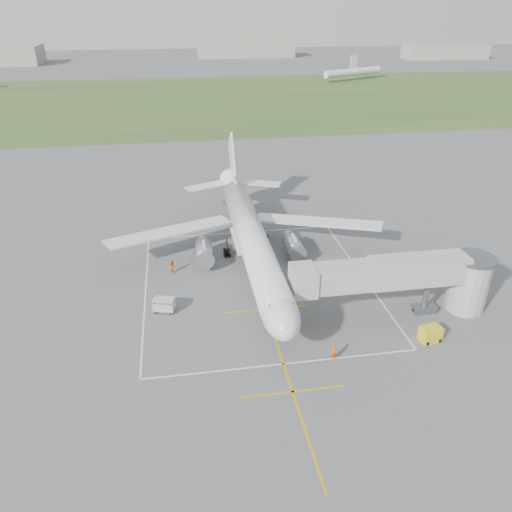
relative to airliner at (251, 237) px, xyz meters
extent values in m
plane|color=#535255|center=(0.00, -0.75, -4.39)|extent=(700.00, 700.00, 0.00)
cube|color=#345424|center=(0.00, 129.25, -4.38)|extent=(700.00, 120.00, 0.02)
cube|color=#C1930B|center=(0.00, -5.75, -4.38)|extent=(0.25, 60.00, 0.01)
cube|color=#C1930B|center=(0.00, -24.75, -4.38)|extent=(10.00, 0.25, 0.01)
cube|color=#C1930B|center=(0.00, -10.75, -4.38)|extent=(10.00, 0.25, 0.01)
cube|color=silver|center=(0.00, 11.25, -4.38)|extent=(28.00, 0.20, 0.01)
cube|color=silver|center=(0.00, -20.75, -4.38)|extent=(28.00, 0.20, 0.01)
cube|color=silver|center=(-14.00, -4.75, -4.38)|extent=(0.20, 32.00, 0.01)
cube|color=silver|center=(14.00, -4.75, -4.38)|extent=(0.20, 32.00, 0.01)
cylinder|color=silver|center=(0.00, -0.75, 0.11)|extent=(3.80, 36.00, 3.80)
ellipsoid|color=silver|center=(0.00, -18.75, 0.11)|extent=(3.80, 7.22, 3.80)
cube|color=black|center=(0.00, -19.65, 1.16)|extent=(2.40, 1.60, 0.99)
cone|color=silver|center=(0.00, 19.75, 0.51)|extent=(3.80, 6.00, 3.80)
cube|color=silver|center=(10.50, 5.25, -0.74)|extent=(17.93, 11.24, 1.23)
cube|color=silver|center=(-10.50, 5.25, -0.74)|extent=(17.93, 11.24, 1.23)
cube|color=silver|center=(0.00, 2.25, -1.44)|extent=(4.20, 8.00, 0.50)
cube|color=silver|center=(0.00, 20.45, 4.81)|extent=(0.30, 7.89, 8.65)
cube|color=silver|center=(0.00, 18.25, 1.81)|extent=(0.35, 5.00, 1.20)
cube|color=silver|center=(4.20, 19.45, 0.71)|extent=(7.85, 5.03, 0.20)
cube|color=silver|center=(-4.20, 19.45, 0.71)|extent=(7.85, 5.03, 0.20)
cylinder|color=gray|center=(6.20, 1.75, -2.49)|extent=(2.30, 4.20, 2.30)
cube|color=silver|center=(6.20, 1.45, -1.69)|extent=(0.25, 2.40, 1.20)
cylinder|color=gray|center=(-6.20, 1.75, -2.49)|extent=(2.30, 4.20, 2.30)
cube|color=silver|center=(-6.20, 1.45, -1.69)|extent=(0.25, 2.40, 1.20)
cylinder|color=black|center=(0.00, -15.25, -3.09)|extent=(0.18, 0.18, 2.60)
cylinder|color=black|center=(-0.11, -15.25, -3.99)|extent=(0.28, 0.80, 0.80)
cylinder|color=black|center=(0.11, -15.25, -3.99)|extent=(0.28, 0.80, 0.80)
cylinder|color=black|center=(2.90, 3.75, -2.99)|extent=(0.22, 0.22, 2.80)
cylinder|color=black|center=(2.62, 3.40, -3.91)|extent=(0.32, 0.96, 0.96)
cylinder|color=black|center=(3.18, 3.40, -3.91)|extent=(0.32, 0.96, 0.96)
cylinder|color=black|center=(2.62, 4.10, -3.91)|extent=(0.32, 0.96, 0.96)
cylinder|color=black|center=(3.18, 4.10, -3.91)|extent=(0.32, 0.96, 0.96)
cylinder|color=black|center=(-2.90, 3.75, -2.99)|extent=(0.22, 0.22, 2.80)
cylinder|color=black|center=(-3.18, 3.40, -3.91)|extent=(0.32, 0.96, 0.96)
cylinder|color=black|center=(-2.62, 3.40, -3.91)|extent=(0.32, 0.96, 0.96)
cylinder|color=black|center=(-3.18, 4.10, -3.91)|extent=(0.32, 0.96, 0.96)
cylinder|color=black|center=(-2.62, 4.10, -3.91)|extent=(0.32, 0.96, 0.96)
cube|color=#9B948C|center=(7.74, -14.25, 1.21)|extent=(11.09, 2.90, 2.80)
cube|color=#9B948C|center=(16.46, -14.25, 1.31)|extent=(11.09, 3.10, 3.00)
cube|color=#9B948C|center=(3.40, -14.25, 1.21)|extent=(2.60, 3.40, 3.00)
cylinder|color=#595B61|center=(18.00, -14.25, -2.29)|extent=(0.70, 0.70, 4.20)
cube|color=#595B61|center=(18.00, -14.25, -3.94)|extent=(2.60, 1.40, 0.90)
cylinder|color=#9B948C|center=(23.00, -14.25, -1.19)|extent=(4.40, 4.40, 6.40)
cylinder|color=#595B61|center=(23.00, -14.25, 2.21)|extent=(5.00, 5.00, 0.30)
cylinder|color=black|center=(17.00, -14.25, -4.04)|extent=(0.70, 0.30, 0.70)
cylinder|color=black|center=(19.00, -14.25, -4.04)|extent=(0.70, 0.30, 0.70)
cube|color=gold|center=(16.14, -19.45, -3.57)|extent=(2.40, 1.77, 1.65)
cylinder|color=black|center=(15.48, -20.18, -4.15)|extent=(0.30, 0.51, 0.48)
cylinder|color=black|center=(16.99, -19.93, -4.15)|extent=(0.30, 0.51, 0.48)
cube|color=#B3B3B3|center=(-11.65, -9.24, -3.58)|extent=(2.70, 2.04, 1.05)
cube|color=#B3B3B3|center=(-11.65, -9.24, -2.76)|extent=(2.70, 2.04, 0.08)
cylinder|color=black|center=(-12.73, -9.53, -3.39)|extent=(0.08, 0.08, 1.24)
cylinder|color=black|center=(-10.89, -10.06, -3.39)|extent=(0.08, 0.08, 1.24)
cylinder|color=black|center=(-12.41, -8.43, -3.39)|extent=(0.08, 0.08, 1.24)
cylinder|color=black|center=(-10.57, -8.95, -3.39)|extent=(0.08, 0.08, 1.24)
cylinder|color=black|center=(-12.62, -9.51, -4.20)|extent=(0.27, 0.42, 0.38)
cylinder|color=black|center=(-10.97, -9.99, -4.20)|extent=(0.27, 0.42, 0.38)
cylinder|color=black|center=(-12.33, -8.50, -4.20)|extent=(0.27, 0.42, 0.38)
cylinder|color=black|center=(-10.68, -8.97, -4.20)|extent=(0.27, 0.42, 0.38)
imported|color=#E04B07|center=(5.06, -20.93, -3.50)|extent=(0.72, 0.54, 1.79)
imported|color=#DC5206|center=(-10.55, 0.01, -3.50)|extent=(1.01, 1.08, 1.78)
cube|color=gray|center=(40.00, 279.25, 1.61)|extent=(60.00, 20.00, 12.00)
cube|color=gray|center=(160.00, 249.25, -0.39)|extent=(50.00, 18.00, 8.00)
cylinder|color=silver|center=(72.57, 168.15, -0.89)|extent=(30.42, 16.25, 3.20)
cube|color=silver|center=(72.57, 168.15, 3.61)|extent=(3.76, 1.94, 5.50)
camera|label=1|loc=(-9.07, -58.97, 27.81)|focal=35.00mm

